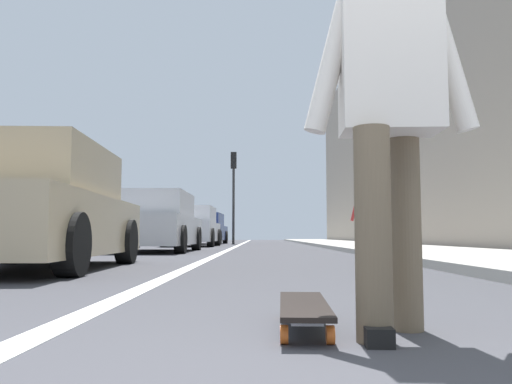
{
  "coord_description": "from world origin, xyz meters",
  "views": [
    {
      "loc": [
        -0.74,
        0.3,
        0.4
      ],
      "look_at": [
        8.55,
        0.37,
        1.18
      ],
      "focal_mm": 36.66,
      "sensor_mm": 36.0,
      "label": 1
    }
  ],
  "objects_px": {
    "skateboard": "(304,307)",
    "parked_car_near": "(35,210)",
    "parked_car_end": "(205,229)",
    "pedestrian_distant": "(363,217)",
    "skater_person": "(389,105)",
    "traffic_light": "(234,181)",
    "parked_car_far": "(192,227)",
    "parked_car_mid": "(155,223)"
  },
  "relations": [
    {
      "from": "parked_car_mid",
      "to": "pedestrian_distant",
      "type": "distance_m",
      "value": 6.18
    },
    {
      "from": "traffic_light",
      "to": "pedestrian_distant",
      "type": "bearing_deg",
      "value": -156.15
    },
    {
      "from": "skater_person",
      "to": "traffic_light",
      "type": "xyz_separation_m",
      "value": [
        23.21,
        1.82,
        2.15
      ]
    },
    {
      "from": "parked_car_end",
      "to": "pedestrian_distant",
      "type": "xyz_separation_m",
      "value": [
        -9.89,
        -5.73,
        0.24
      ]
    },
    {
      "from": "skateboard",
      "to": "skater_person",
      "type": "xyz_separation_m",
      "value": [
        -0.15,
        -0.35,
        0.84
      ]
    },
    {
      "from": "skater_person",
      "to": "parked_car_mid",
      "type": "xyz_separation_m",
      "value": [
        11.0,
        3.18,
        -0.23
      ]
    },
    {
      "from": "skater_person",
      "to": "parked_car_mid",
      "type": "bearing_deg",
      "value": 16.11
    },
    {
      "from": "parked_car_far",
      "to": "traffic_light",
      "type": "xyz_separation_m",
      "value": [
        5.46,
        -1.29,
        2.36
      ]
    },
    {
      "from": "parked_car_mid",
      "to": "pedestrian_distant",
      "type": "relative_size",
      "value": 2.72
    },
    {
      "from": "pedestrian_distant",
      "to": "traffic_light",
      "type": "bearing_deg",
      "value": 23.85
    },
    {
      "from": "parked_car_mid",
      "to": "parked_car_far",
      "type": "height_order",
      "value": "parked_car_far"
    },
    {
      "from": "parked_car_far",
      "to": "parked_car_end",
      "type": "distance_m",
      "value": 5.53
    },
    {
      "from": "skateboard",
      "to": "parked_car_end",
      "type": "height_order",
      "value": "parked_car_end"
    },
    {
      "from": "parked_car_far",
      "to": "parked_car_near",
      "type": "bearing_deg",
      "value": 179.49
    },
    {
      "from": "skater_person",
      "to": "parked_car_far",
      "type": "height_order",
      "value": "skater_person"
    },
    {
      "from": "traffic_light",
      "to": "parked_car_far",
      "type": "bearing_deg",
      "value": 166.66
    },
    {
      "from": "parked_car_mid",
      "to": "skater_person",
      "type": "bearing_deg",
      "value": -163.89
    },
    {
      "from": "skater_person",
      "to": "parked_car_end",
      "type": "bearing_deg",
      "value": 7.86
    },
    {
      "from": "skateboard",
      "to": "skater_person",
      "type": "height_order",
      "value": "skater_person"
    },
    {
      "from": "skater_person",
      "to": "parked_car_near",
      "type": "relative_size",
      "value": 0.4
    },
    {
      "from": "traffic_light",
      "to": "pedestrian_distant",
      "type": "xyz_separation_m",
      "value": [
        -9.82,
        -4.34,
        -2.13
      ]
    },
    {
      "from": "skateboard",
      "to": "traffic_light",
      "type": "bearing_deg",
      "value": 3.66
    },
    {
      "from": "parked_car_near",
      "to": "pedestrian_distant",
      "type": "distance_m",
      "value": 10.93
    },
    {
      "from": "skateboard",
      "to": "parked_car_near",
      "type": "distance_m",
      "value": 4.94
    },
    {
      "from": "skateboard",
      "to": "parked_car_mid",
      "type": "distance_m",
      "value": 11.23
    },
    {
      "from": "parked_car_near",
      "to": "parked_car_mid",
      "type": "height_order",
      "value": "parked_car_mid"
    },
    {
      "from": "skater_person",
      "to": "pedestrian_distant",
      "type": "distance_m",
      "value": 13.63
    },
    {
      "from": "skateboard",
      "to": "parked_car_near",
      "type": "relative_size",
      "value": 0.21
    },
    {
      "from": "skateboard",
      "to": "parked_car_near",
      "type": "height_order",
      "value": "parked_car_near"
    },
    {
      "from": "parked_car_end",
      "to": "parked_car_near",
      "type": "bearing_deg",
      "value": 179.94
    },
    {
      "from": "parked_car_mid",
      "to": "parked_car_far",
      "type": "distance_m",
      "value": 6.76
    },
    {
      "from": "skater_person",
      "to": "parked_car_far",
      "type": "bearing_deg",
      "value": 9.95
    },
    {
      "from": "parked_car_near",
      "to": "traffic_light",
      "type": "xyz_separation_m",
      "value": [
        19.1,
        -1.41,
        2.38
      ]
    },
    {
      "from": "parked_car_near",
      "to": "parked_car_end",
      "type": "relative_size",
      "value": 0.89
    },
    {
      "from": "parked_car_end",
      "to": "traffic_light",
      "type": "distance_m",
      "value": 2.75
    },
    {
      "from": "skateboard",
      "to": "traffic_light",
      "type": "distance_m",
      "value": 23.31
    },
    {
      "from": "parked_car_end",
      "to": "pedestrian_distant",
      "type": "bearing_deg",
      "value": -149.9
    },
    {
      "from": "parked_car_near",
      "to": "parked_car_mid",
      "type": "distance_m",
      "value": 6.89
    },
    {
      "from": "parked_car_end",
      "to": "traffic_light",
      "type": "xyz_separation_m",
      "value": [
        -0.07,
        -1.39,
        2.37
      ]
    },
    {
      "from": "skater_person",
      "to": "pedestrian_distant",
      "type": "bearing_deg",
      "value": -10.64
    },
    {
      "from": "skateboard",
      "to": "parked_car_mid",
      "type": "xyz_separation_m",
      "value": [
        10.85,
        2.83,
        0.62
      ]
    },
    {
      "from": "traffic_light",
      "to": "skateboard",
      "type": "bearing_deg",
      "value": -176.34
    }
  ]
}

